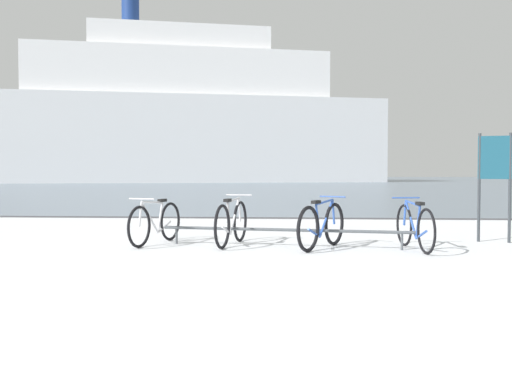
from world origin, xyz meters
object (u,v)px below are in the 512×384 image
at_px(bicycle_3, 415,226).
at_px(info_sign, 495,169).
at_px(ferry_ship, 187,119).
at_px(bicycle_1, 232,223).
at_px(bicycle_2, 322,225).
at_px(bicycle_0, 155,223).

relative_size(bicycle_3, info_sign, 0.86).
bearing_deg(ferry_ship, bicycle_1, -78.40).
height_order(bicycle_2, info_sign, info_sign).
relative_size(bicycle_0, bicycle_3, 1.02).
relative_size(bicycle_3, ferry_ship, 0.04).
bearing_deg(bicycle_3, bicycle_2, 177.56).
bearing_deg(bicycle_0, info_sign, 6.29).
distance_m(bicycle_2, bicycle_3, 1.45).
xyz_separation_m(bicycle_0, ferry_ship, (-9.91, 54.63, 6.83)).
height_order(bicycle_1, bicycle_2, bicycle_1).
bearing_deg(bicycle_3, bicycle_0, 174.13).
distance_m(bicycle_0, bicycle_3, 4.27).
height_order(bicycle_3, info_sign, info_sign).
bearing_deg(info_sign, ferry_ship, 106.26).
xyz_separation_m(info_sign, ferry_ship, (-15.75, 53.99, 5.91)).
xyz_separation_m(bicycle_1, bicycle_2, (1.49, -0.31, -0.00)).
distance_m(bicycle_1, bicycle_3, 2.96).
bearing_deg(bicycle_3, ferry_ship, 104.42).
bearing_deg(info_sign, bicycle_2, -161.46).
relative_size(bicycle_2, bicycle_3, 0.92).
bearing_deg(bicycle_1, bicycle_0, 177.11).
xyz_separation_m(bicycle_0, bicycle_2, (2.80, -0.38, 0.01)).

